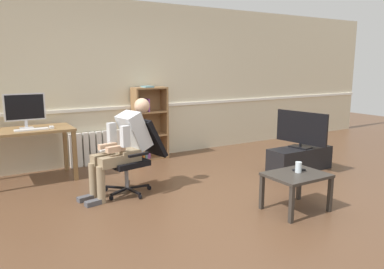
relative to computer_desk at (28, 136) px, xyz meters
The scene contains 15 objects.
ground_plane 2.86m from the computer_desk, 50.56° to the right, with size 18.00×18.00×0.00m, color brown.
back_wall 1.97m from the computer_desk, 15.78° to the left, with size 12.00×0.13×2.70m.
computer_desk is the anchor object (origin of this frame).
imac_monitor 0.40m from the computer_desk, 89.69° to the left, with size 0.54×0.14×0.49m.
keyboard 0.19m from the computer_desk, 75.99° to the right, with size 0.44×0.12×0.02m, color white.
computer_mouse 0.35m from the computer_desk, 21.57° to the right, with size 0.06×0.10×0.03m, color white.
bookshelf 2.00m from the computer_desk, ahead, with size 0.59×0.29×1.29m.
radiator 1.24m from the computer_desk, 19.17° to the left, with size 0.96×0.08×0.56m.
office_chair 1.65m from the computer_desk, 45.59° to the right, with size 0.85×0.64×0.95m.
person_seated 1.54m from the computer_desk, 51.54° to the right, with size 1.01×0.49×1.22m.
tv_stand 4.08m from the computer_desk, 23.36° to the right, with size 1.07×0.39×0.36m.
tv_screen 4.05m from the computer_desk, 23.35° to the right, with size 0.25×0.88×0.57m.
coffee_table 3.67m from the computer_desk, 48.57° to the right, with size 0.66×0.52×0.43m.
drinking_glass 3.68m from the computer_desk, 47.69° to the right, with size 0.07×0.07×0.12m, color silver.
spare_remote 3.69m from the computer_desk, 46.49° to the right, with size 0.04×0.15×0.02m, color black.
Camera 1 is at (-2.43, -3.42, 1.64)m, focal length 34.58 mm.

